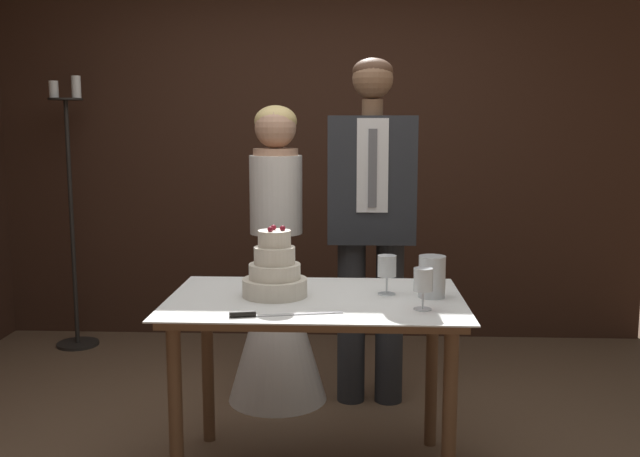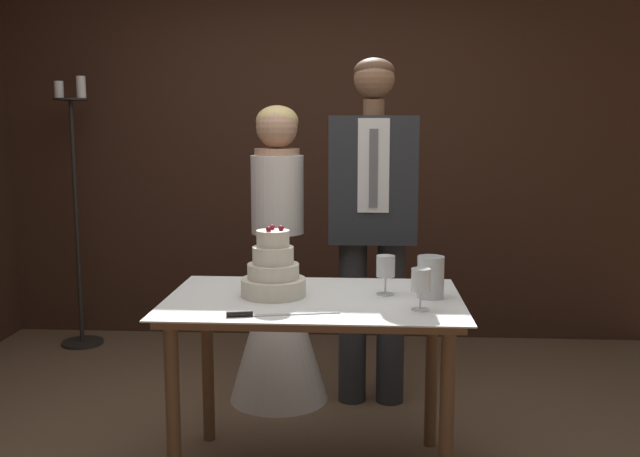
# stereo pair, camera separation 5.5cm
# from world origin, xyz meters

# --- Properties ---
(wall_back) EXTENTS (4.62, 0.12, 2.80)m
(wall_back) POSITION_xyz_m (0.00, 2.05, 1.40)
(wall_back) COLOR #382116
(wall_back) RESTS_ON ground_plane
(cake_table) EXTENTS (1.23, 0.80, 0.78)m
(cake_table) POSITION_xyz_m (0.13, -0.08, 0.68)
(cake_table) COLOR brown
(cake_table) RESTS_ON ground_plane
(tiered_cake) EXTENTS (0.27, 0.27, 0.30)m
(tiered_cake) POSITION_xyz_m (-0.04, -0.05, 0.89)
(tiered_cake) COLOR silver
(tiered_cake) RESTS_ON cake_table
(cake_knife) EXTENTS (0.43, 0.11, 0.02)m
(cake_knife) POSITION_xyz_m (-0.05, -0.37, 0.79)
(cake_knife) COLOR silver
(cake_knife) RESTS_ON cake_table
(wine_glass_near) EXTENTS (0.08, 0.08, 0.17)m
(wine_glass_near) POSITION_xyz_m (0.43, 0.00, 0.90)
(wine_glass_near) COLOR silver
(wine_glass_near) RESTS_ON cake_table
(wine_glass_middle) EXTENTS (0.08, 0.08, 0.17)m
(wine_glass_middle) POSITION_xyz_m (0.56, -0.25, 0.89)
(wine_glass_middle) COLOR silver
(wine_glass_middle) RESTS_ON cake_table
(hurricane_candle) EXTENTS (0.11, 0.11, 0.18)m
(hurricane_candle) POSITION_xyz_m (0.62, -0.04, 0.87)
(hurricane_candle) COLOR silver
(hurricane_candle) RESTS_ON cake_table
(bride) EXTENTS (0.54, 0.54, 1.60)m
(bride) POSITION_xyz_m (-0.12, 0.77, 0.60)
(bride) COLOR white
(bride) RESTS_ON ground_plane
(groom) EXTENTS (0.46, 0.25, 1.84)m
(groom) POSITION_xyz_m (0.38, 0.77, 1.05)
(groom) COLOR #282B30
(groom) RESTS_ON ground_plane
(candle_stand) EXTENTS (0.28, 0.28, 1.82)m
(candle_stand) POSITION_xyz_m (-1.59, 1.66, 0.84)
(candle_stand) COLOR black
(candle_stand) RESTS_ON ground_plane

